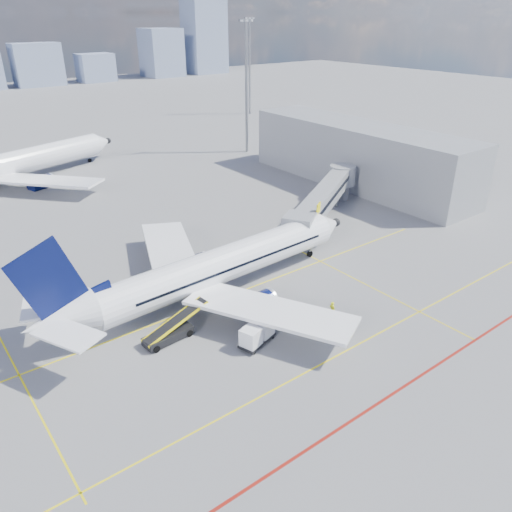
% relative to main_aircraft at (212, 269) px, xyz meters
% --- Properties ---
extents(ground, '(420.00, 420.00, 0.00)m').
position_rel_main_aircraft_xyz_m(ground, '(0.58, -8.88, -3.22)').
color(ground, gray).
rests_on(ground, ground).
extents(apron_markings, '(90.00, 35.12, 0.01)m').
position_rel_main_aircraft_xyz_m(apron_markings, '(0.00, -12.79, -3.22)').
color(apron_markings, yellow).
rests_on(apron_markings, ground).
extents(jet_bridge, '(23.55, 15.78, 6.30)m').
position_rel_main_aircraft_xyz_m(jet_bridge, '(24.09, 8.03, 0.52)').
color(jet_bridge, gray).
rests_on(jet_bridge, ground).
extents(terminal_block, '(10.00, 42.00, 10.00)m').
position_rel_main_aircraft_xyz_m(terminal_block, '(40.53, 17.12, 1.78)').
color(terminal_block, gray).
rests_on(terminal_block, ground).
extents(floodlight_mast_ne, '(3.20, 0.61, 25.45)m').
position_rel_main_aircraft_xyz_m(floodlight_mast_ne, '(38.58, 46.11, 10.37)').
color(floodlight_mast_ne, gray).
rests_on(floodlight_mast_ne, ground).
extents(floodlight_mast_far, '(3.20, 0.61, 25.45)m').
position_rel_main_aircraft_xyz_m(floodlight_mast_far, '(65.58, 81.11, 10.37)').
color(floodlight_mast_far, gray).
rests_on(floodlight_mast_far, ground).
extents(main_aircraft, '(38.23, 33.29, 11.15)m').
position_rel_main_aircraft_xyz_m(main_aircraft, '(0.00, 0.00, 0.00)').
color(main_aircraft, white).
rests_on(main_aircraft, ground).
extents(second_aircraft, '(42.16, 35.96, 12.63)m').
position_rel_main_aircraft_xyz_m(second_aircraft, '(-6.57, 53.22, -0.01)').
color(second_aircraft, white).
rests_on(second_aircraft, ground).
extents(baggage_tug, '(2.13, 1.56, 1.35)m').
position_rel_main_aircraft_xyz_m(baggage_tug, '(4.02, -8.57, -2.58)').
color(baggage_tug, white).
rests_on(baggage_tug, ground).
extents(cargo_dolly, '(3.99, 2.64, 2.02)m').
position_rel_main_aircraft_xyz_m(cargo_dolly, '(-1.35, -9.26, -2.12)').
color(cargo_dolly, black).
rests_on(cargo_dolly, ground).
extents(belt_loader, '(6.68, 2.15, 2.69)m').
position_rel_main_aircraft_xyz_m(belt_loader, '(-7.24, -4.02, -2.53)').
color(belt_loader, black).
rests_on(belt_loader, ground).
extents(ramp_worker, '(0.49, 0.70, 1.84)m').
position_rel_main_aircraft_xyz_m(ramp_worker, '(6.85, -10.42, -2.30)').
color(ramp_worker, '#FDFF1A').
rests_on(ramp_worker, ground).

